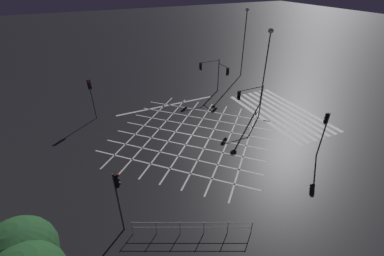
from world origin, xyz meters
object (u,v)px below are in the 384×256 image
(traffic_light_sw_main, at_px, (325,126))
(street_tree_near, at_px, (20,253))
(traffic_light_se_cross, at_px, (209,69))
(traffic_light_median_south, at_px, (249,96))
(street_lamp_east, at_px, (245,32))
(traffic_light_se_main, at_px, (224,73))
(traffic_light_nw_cross, at_px, (118,191))
(traffic_light_ne_main, at_px, (91,92))
(street_lamp_west, at_px, (268,50))

(traffic_light_sw_main, xyz_separation_m, street_tree_near, (-2.60, 21.10, 0.62))
(traffic_light_se_cross, bearing_deg, traffic_light_median_south, 91.64)
(traffic_light_se_cross, height_order, traffic_light_median_south, traffic_light_se_cross)
(street_lamp_east, relative_size, street_tree_near, 1.86)
(traffic_light_se_main, height_order, traffic_light_median_south, traffic_light_se_main)
(traffic_light_nw_cross, distance_m, traffic_light_ne_main, 15.27)
(traffic_light_se_main, xyz_separation_m, street_lamp_east, (4.75, -6.11, 3.52))
(traffic_light_ne_main, bearing_deg, street_lamp_east, 101.81)
(traffic_light_nw_cross, xyz_separation_m, street_tree_near, (-2.19, 4.46, 0.36))
(street_lamp_east, height_order, street_tree_near, street_lamp_east)
(street_lamp_west, bearing_deg, traffic_light_se_cross, 35.88)
(street_lamp_east, bearing_deg, street_lamp_west, 158.87)
(traffic_light_sw_main, bearing_deg, street_tree_near, 97.02)
(traffic_light_nw_cross, xyz_separation_m, traffic_light_se_cross, (16.20, -14.53, -0.03))
(traffic_light_sw_main, bearing_deg, traffic_light_se_main, 2.36)
(street_lamp_west, bearing_deg, traffic_light_ne_main, 75.66)
(traffic_light_se_cross, distance_m, traffic_light_se_main, 1.91)
(traffic_light_ne_main, distance_m, street_lamp_east, 22.53)
(traffic_light_se_cross, distance_m, street_lamp_west, 7.62)
(street_lamp_east, xyz_separation_m, street_tree_near, (-22.02, 26.61, -2.78))
(traffic_light_nw_cross, xyz_separation_m, street_lamp_west, (10.60, -18.59, 3.16))
(traffic_light_median_south, distance_m, street_lamp_east, 14.32)
(traffic_light_se_cross, bearing_deg, traffic_light_ne_main, 3.76)
(traffic_light_median_south, bearing_deg, traffic_light_sw_main, 103.72)
(traffic_light_ne_main, relative_size, traffic_light_se_main, 1.14)
(traffic_light_median_south, height_order, street_tree_near, street_tree_near)
(traffic_light_median_south, distance_m, street_tree_near, 21.82)
(traffic_light_ne_main, bearing_deg, traffic_light_se_main, 89.32)
(street_lamp_west, bearing_deg, traffic_light_sw_main, 169.21)
(traffic_light_sw_main, relative_size, traffic_light_se_main, 1.07)
(traffic_light_nw_cross, height_order, street_tree_near, street_tree_near)
(traffic_light_se_main, height_order, street_tree_near, street_tree_near)
(traffic_light_se_main, xyz_separation_m, street_tree_near, (-17.27, 20.50, 0.74))
(traffic_light_sw_main, height_order, traffic_light_median_south, traffic_light_sw_main)
(traffic_light_se_cross, relative_size, traffic_light_median_south, 1.16)
(traffic_light_se_cross, height_order, street_tree_near, street_tree_near)
(traffic_light_ne_main, distance_m, street_tree_near, 18.11)
(traffic_light_nw_cross, relative_size, street_tree_near, 0.89)
(traffic_light_nw_cross, xyz_separation_m, traffic_light_se_main, (15.08, -16.04, -0.38))
(traffic_light_se_cross, height_order, street_lamp_west, street_lamp_west)
(traffic_light_nw_cross, relative_size, traffic_light_se_main, 1.17)
(traffic_light_sw_main, distance_m, traffic_light_se_main, 14.69)
(traffic_light_nw_cross, height_order, street_lamp_west, street_lamp_west)
(traffic_light_nw_cross, height_order, traffic_light_se_cross, traffic_light_nw_cross)
(traffic_light_se_main, bearing_deg, street_lamp_west, 29.60)
(street_lamp_west, bearing_deg, traffic_light_median_south, 123.09)
(traffic_light_se_cross, relative_size, street_tree_near, 0.85)
(street_lamp_east, bearing_deg, street_tree_near, 129.61)
(traffic_light_sw_main, distance_m, traffic_light_ne_main, 22.07)
(traffic_light_sw_main, relative_size, traffic_light_median_south, 1.12)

